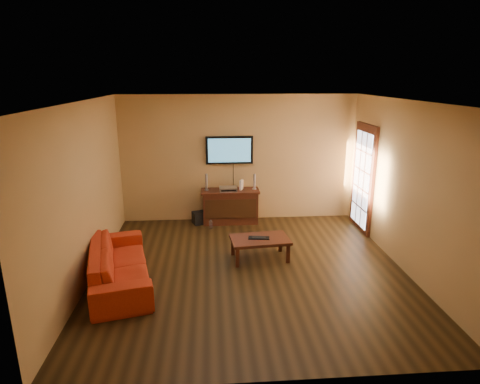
{
  "coord_description": "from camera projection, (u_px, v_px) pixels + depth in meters",
  "views": [
    {
      "loc": [
        -0.61,
        -5.92,
        3.05
      ],
      "look_at": [
        -0.1,
        0.8,
        1.1
      ],
      "focal_mm": 30.0,
      "sensor_mm": 36.0,
      "label": 1
    }
  ],
  "objects": [
    {
      "name": "coffee_table",
      "position": [
        260.0,
        241.0,
        6.87
      ],
      "size": [
        1.04,
        0.69,
        0.38
      ],
      "color": "#3B170D",
      "rests_on": "ground"
    },
    {
      "name": "subwoofer",
      "position": [
        199.0,
        218.0,
        8.59
      ],
      "size": [
        0.33,
        0.33,
        0.26
      ],
      "primitive_type": "cube",
      "rotation": [
        0.0,
        0.0,
        0.34
      ],
      "color": "black",
      "rests_on": "ground"
    },
    {
      "name": "speaker_right",
      "position": [
        254.0,
        182.0,
        8.53
      ],
      "size": [
        0.09,
        0.09,
        0.33
      ],
      "color": "silver",
      "rests_on": "media_console"
    },
    {
      "name": "keyboard",
      "position": [
        259.0,
        238.0,
        6.85
      ],
      "size": [
        0.38,
        0.18,
        0.02
      ],
      "color": "black",
      "rests_on": "coffee_table"
    },
    {
      "name": "ground_plane",
      "position": [
        250.0,
        270.0,
        6.56
      ],
      "size": [
        5.0,
        5.0,
        0.0
      ],
      "primitive_type": "plane",
      "color": "black",
      "rests_on": "ground"
    },
    {
      "name": "sofa",
      "position": [
        119.0,
        258.0,
        6.06
      ],
      "size": [
        1.08,
        2.17,
        0.82
      ],
      "primitive_type": "imported",
      "rotation": [
        0.0,
        0.0,
        1.8
      ],
      "color": "red",
      "rests_on": "ground"
    },
    {
      "name": "av_receiver",
      "position": [
        228.0,
        189.0,
        8.44
      ],
      "size": [
        0.37,
        0.27,
        0.08
      ],
      "primitive_type": "cube",
      "rotation": [
        0.0,
        0.0,
        0.02
      ],
      "color": "silver",
      "rests_on": "media_console"
    },
    {
      "name": "bottle",
      "position": [
        211.0,
        224.0,
        8.31
      ],
      "size": [
        0.07,
        0.07,
        0.2
      ],
      "color": "white",
      "rests_on": "ground"
    },
    {
      "name": "room_walls",
      "position": [
        247.0,
        161.0,
        6.69
      ],
      "size": [
        5.0,
        5.0,
        5.0
      ],
      "color": "tan",
      "rests_on": "ground"
    },
    {
      "name": "game_console",
      "position": [
        241.0,
        185.0,
        8.53
      ],
      "size": [
        0.09,
        0.15,
        0.2
      ],
      "primitive_type": "cube",
      "rotation": [
        0.0,
        0.0,
        -0.39
      ],
      "color": "white",
      "rests_on": "media_console"
    },
    {
      "name": "television",
      "position": [
        229.0,
        150.0,
        8.46
      ],
      "size": [
        1.0,
        0.08,
        0.59
      ],
      "color": "black",
      "rests_on": "ground"
    },
    {
      "name": "speaker_left",
      "position": [
        206.0,
        183.0,
        8.45
      ],
      "size": [
        0.1,
        0.1,
        0.36
      ],
      "color": "silver",
      "rests_on": "media_console"
    },
    {
      "name": "french_door",
      "position": [
        363.0,
        179.0,
        8.07
      ],
      "size": [
        0.07,
        1.02,
        2.22
      ],
      "color": "#3B170D",
      "rests_on": "ground"
    },
    {
      "name": "media_console",
      "position": [
        230.0,
        206.0,
        8.6
      ],
      "size": [
        1.23,
        0.47,
        0.72
      ],
      "color": "#3B170D",
      "rests_on": "ground"
    }
  ]
}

